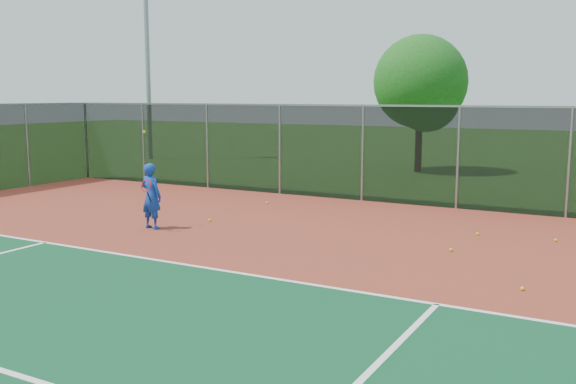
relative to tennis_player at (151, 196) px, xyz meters
name	(u,v)px	position (x,y,z in m)	size (l,w,h in m)	color
ground	(226,346)	(5.93, -5.40, -0.85)	(120.00, 120.00, 0.00)	#285B1A
court_apron	(297,304)	(5.93, -3.40, -0.84)	(30.00, 20.00, 0.02)	maroon
fence_back	(458,156)	(5.93, 6.60, 0.71)	(30.00, 0.06, 3.03)	black
tennis_player	(151,196)	(0.00, 0.00, 0.00)	(0.63, 0.63, 2.45)	#123DAB
practice_ball_0	(522,289)	(9.00, -0.95, -0.79)	(0.07, 0.07, 0.07)	yellow
practice_ball_1	(267,203)	(0.63, 4.56, -0.79)	(0.07, 0.07, 0.07)	yellow
practice_ball_2	(478,234)	(7.33, 3.15, -0.79)	(0.07, 0.07, 0.07)	yellow
practice_ball_3	(556,240)	(9.05, 3.33, -0.79)	(0.07, 0.07, 0.07)	yellow
practice_ball_4	(210,220)	(0.73, 1.44, -0.79)	(0.07, 0.07, 0.07)	yellow
practice_ball_5	(451,250)	(7.20, 1.25, -0.79)	(0.07, 0.07, 0.07)	yellow
floodlight_nw	(147,32)	(-12.16, 14.00, 5.71)	(0.90, 0.40, 11.59)	gray
tree_back_left	(422,86)	(2.14, 15.15, 2.88)	(4.05, 4.05, 5.94)	#331E12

